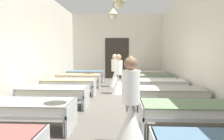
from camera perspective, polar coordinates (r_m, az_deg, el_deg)
ground_plane at (r=6.53m, az=0.09°, el=-9.12°), size 5.92×11.98×0.10m
room_shell at (r=7.53m, az=0.54°, el=7.84°), size 5.72×11.58×3.82m
bed_left_row_1 at (r=4.42m, az=-23.32°, el=-9.82°), size 1.90×0.84×0.57m
bed_right_row_1 at (r=4.19m, az=21.27°, el=-10.56°), size 1.90×0.84×0.57m
bed_left_row_2 at (r=5.92m, az=-16.18°, el=-5.93°), size 1.90×0.84×0.57m
bed_right_row_2 at (r=5.75m, az=16.03°, el=-6.25°), size 1.90×0.84×0.57m
bed_left_row_3 at (r=7.49m, az=-12.03°, el=-3.60°), size 1.90×0.84×0.57m
bed_right_row_3 at (r=7.35m, az=13.08°, el=-3.77°), size 1.90×0.84×0.57m
bed_left_row_4 at (r=9.09m, az=-9.34°, el=-2.07°), size 1.90×0.84×0.57m
bed_right_row_4 at (r=8.98m, az=11.21°, el=-2.18°), size 1.90×0.84×0.57m
bed_left_row_5 at (r=10.71m, az=-7.46°, el=-0.99°), size 1.90×0.84×0.57m
bed_right_row_5 at (r=10.62m, az=9.92°, el=-1.08°), size 1.90×0.84×0.57m
nurse_near_aisle at (r=3.41m, az=5.24°, el=-12.21°), size 0.52×0.52×1.49m
nurse_mid_aisle at (r=7.56m, az=1.83°, el=-2.72°), size 0.52×0.52×1.49m
nurse_far_aisle at (r=9.09m, az=0.78°, el=-1.43°), size 0.52×0.52×1.49m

